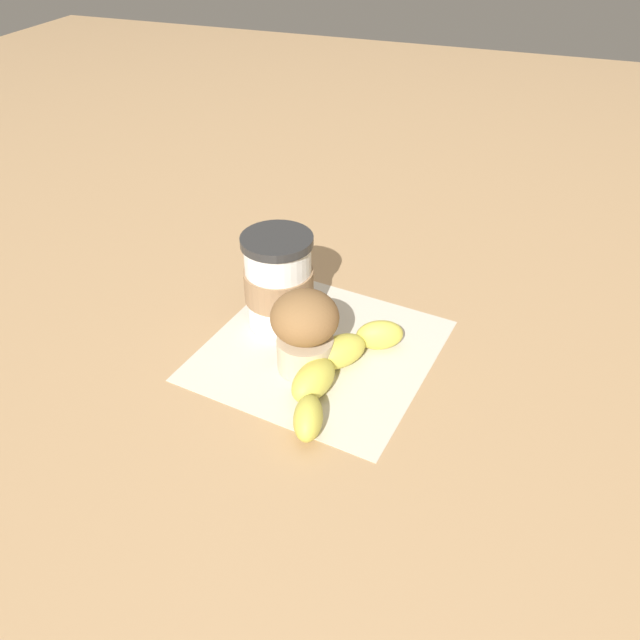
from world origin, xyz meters
name	(u,v)px	position (x,y,z in m)	size (l,w,h in m)	color
ground_plane	(320,350)	(0.00, 0.00, 0.00)	(3.00, 3.00, 0.00)	tan
paper_napkin	(320,350)	(0.00, 0.00, 0.00)	(0.25, 0.25, 0.00)	beige
coffee_cup	(279,281)	(-0.06, 0.04, 0.06)	(0.08, 0.08, 0.12)	white
muffin	(305,329)	(-0.01, -0.03, 0.05)	(0.07, 0.07, 0.10)	beige
banana	(335,368)	(0.03, -0.05, 0.02)	(0.10, 0.21, 0.04)	#D6CC4C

